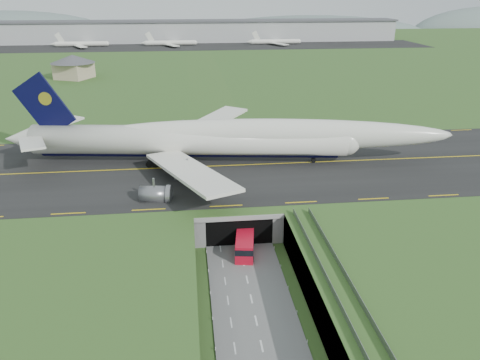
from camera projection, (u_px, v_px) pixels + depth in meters
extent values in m
plane|color=#325D25|center=(245.00, 270.00, 77.01)|extent=(900.00, 900.00, 0.00)
cube|color=gray|center=(245.00, 254.00, 75.87)|extent=(800.00, 800.00, 6.00)
cube|color=slate|center=(251.00, 297.00, 70.07)|extent=(12.00, 75.00, 0.20)
cube|color=black|center=(227.00, 166.00, 105.04)|extent=(800.00, 44.00, 0.18)
cube|color=gray|center=(233.00, 193.00, 92.39)|extent=(16.00, 22.00, 1.00)
cube|color=gray|center=(198.00, 206.00, 92.61)|extent=(2.00, 22.00, 6.00)
cube|color=gray|center=(268.00, 203.00, 94.06)|extent=(2.00, 22.00, 6.00)
cube|color=black|center=(236.00, 218.00, 88.93)|extent=(12.00, 12.00, 5.00)
cube|color=#A8A8A3|center=(239.00, 218.00, 82.19)|extent=(17.00, 0.50, 0.80)
cube|color=#A8A8A3|center=(349.00, 307.00, 58.93)|extent=(3.00, 53.00, 0.50)
cube|color=gray|center=(339.00, 303.00, 58.50)|extent=(0.06, 53.00, 1.00)
cube|color=gray|center=(360.00, 301.00, 58.79)|extent=(0.06, 53.00, 1.00)
cylinder|color=#A8A8A3|center=(341.00, 314.00, 62.37)|extent=(0.90, 0.90, 5.60)
cylinder|color=#A8A8A3|center=(317.00, 265.00, 73.40)|extent=(0.90, 0.90, 5.60)
cylinder|color=white|center=(189.00, 140.00, 105.35)|extent=(70.87, 15.94, 6.65)
sphere|color=white|center=(346.00, 141.00, 104.67)|extent=(7.32, 7.32, 6.51)
cone|color=white|center=(21.00, 139.00, 106.09)|extent=(8.04, 7.22, 6.31)
ellipsoid|color=white|center=(274.00, 134.00, 104.42)|extent=(79.46, 16.57, 6.98)
ellipsoid|color=black|center=(342.00, 137.00, 104.38)|extent=(5.00, 3.50, 2.33)
cylinder|color=black|center=(190.00, 151.00, 106.33)|extent=(66.86, 11.65, 2.79)
cube|color=white|center=(205.00, 125.00, 121.07)|extent=(24.75, 29.09, 2.79)
cube|color=white|center=(60.00, 123.00, 112.58)|extent=(10.45, 12.01, 1.06)
cube|color=white|center=(190.00, 171.00, 90.33)|extent=(18.57, 31.54, 2.79)
cube|color=white|center=(32.00, 143.00, 98.17)|extent=(8.36, 12.34, 1.06)
cube|color=black|center=(45.00, 105.00, 103.00)|extent=(13.17, 2.37, 14.69)
cylinder|color=yellow|center=(46.00, 98.00, 102.40)|extent=(2.98, 1.11, 2.91)
cylinder|color=slate|center=(198.00, 145.00, 116.08)|extent=(5.81, 4.11, 3.43)
cylinder|color=slate|center=(184.00, 132.00, 126.26)|extent=(5.81, 4.11, 3.43)
cylinder|color=slate|center=(188.00, 174.00, 97.82)|extent=(5.81, 4.11, 3.43)
cylinder|color=slate|center=(155.00, 195.00, 87.83)|extent=(5.81, 4.11, 3.43)
cylinder|color=black|center=(313.00, 160.00, 106.56)|extent=(1.20, 0.67, 1.14)
cube|color=black|center=(170.00, 159.00, 107.13)|extent=(7.14, 8.03, 1.45)
cube|color=red|center=(245.00, 244.00, 81.17)|extent=(4.24, 8.49, 3.25)
cube|color=black|center=(245.00, 241.00, 80.92)|extent=(4.32, 8.61, 1.08)
cube|color=black|center=(245.00, 251.00, 81.68)|extent=(3.94, 7.92, 0.54)
cylinder|color=black|center=(236.00, 259.00, 79.19)|extent=(0.52, 1.02, 0.97)
cylinder|color=black|center=(237.00, 243.00, 84.19)|extent=(0.52, 1.02, 0.97)
cylinder|color=black|center=(253.00, 259.00, 79.08)|extent=(0.52, 1.02, 0.97)
cylinder|color=black|center=(253.00, 243.00, 84.08)|extent=(0.52, 1.02, 0.97)
cube|color=#C1AC8B|center=(74.00, 71.00, 206.23)|extent=(17.14, 17.14, 6.90)
cone|color=#4C4C51|center=(72.00, 59.00, 204.27)|extent=(25.13, 25.13, 3.45)
cube|color=#B2B2B2|center=(196.00, 31.00, 347.74)|extent=(300.00, 22.00, 15.00)
cube|color=#4C4C51|center=(196.00, 21.00, 344.89)|extent=(302.00, 24.00, 1.20)
cube|color=black|center=(198.00, 46.00, 322.94)|extent=(320.00, 50.00, 0.08)
cylinder|color=white|center=(81.00, 44.00, 318.62)|extent=(34.00, 3.20, 3.20)
cylinder|color=white|center=(170.00, 43.00, 324.84)|extent=(34.00, 3.20, 3.20)
cylinder|color=white|center=(275.00, 42.00, 332.51)|extent=(34.00, 3.20, 3.20)
ellipsoid|color=slate|center=(8.00, 41.00, 455.29)|extent=(220.00, 77.00, 56.00)
ellipsoid|color=slate|center=(309.00, 37.00, 486.32)|extent=(260.00, 91.00, 44.00)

